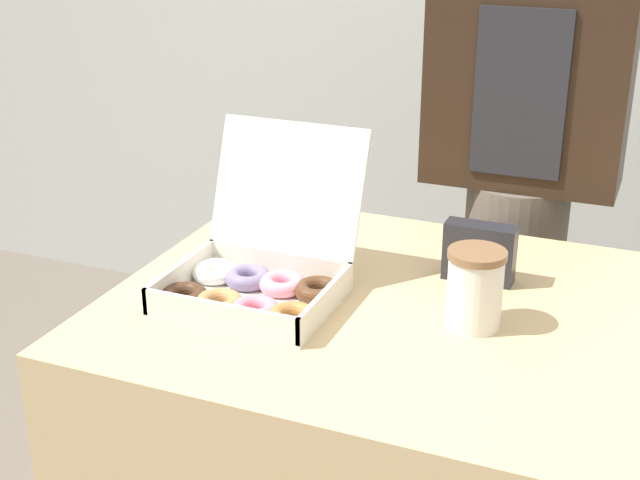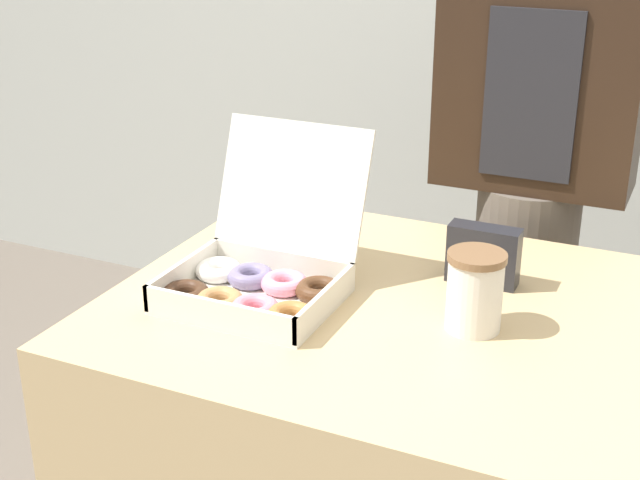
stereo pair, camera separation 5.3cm
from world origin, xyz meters
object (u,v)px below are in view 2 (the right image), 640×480
object	(u,v)px
coffee_cup	(475,291)
person_customer	(534,160)
napkin_holder	(483,255)
donut_box	(259,276)

from	to	relation	value
coffee_cup	person_customer	xyz separation A→B (m)	(-0.04, 0.61, 0.04)
napkin_holder	coffee_cup	bearing A→B (deg)	-79.56
donut_box	napkin_holder	world-z (taller)	donut_box
donut_box	person_customer	bearing A→B (deg)	63.62
coffee_cup	person_customer	size ratio (longest dim) A/B	0.08
donut_box	coffee_cup	distance (m)	0.37
person_customer	napkin_holder	bearing A→B (deg)	-88.73
donut_box	napkin_holder	distance (m)	0.40
napkin_holder	person_customer	size ratio (longest dim) A/B	0.08
donut_box	napkin_holder	xyz separation A→B (m)	(0.33, 0.22, 0.01)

